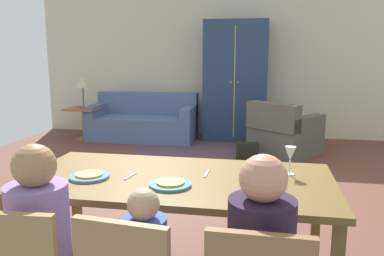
% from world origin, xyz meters
% --- Properties ---
extents(ground_plane, '(7.15, 6.11, 0.02)m').
position_xyz_m(ground_plane, '(0.00, 0.45, -0.01)').
color(ground_plane, brown).
extents(back_wall, '(7.15, 0.10, 2.70)m').
position_xyz_m(back_wall, '(0.00, 3.56, 1.35)').
color(back_wall, beige).
rests_on(back_wall, ground_plane).
extents(dining_table, '(1.95, 0.96, 0.76)m').
position_xyz_m(dining_table, '(0.21, -1.54, 0.69)').
color(dining_table, brown).
rests_on(dining_table, ground_plane).
extents(plate_near_man, '(0.25, 0.25, 0.02)m').
position_xyz_m(plate_near_man, '(-0.33, -1.66, 0.77)').
color(plate_near_man, '#4F79A8').
rests_on(plate_near_man, dining_table).
extents(pizza_near_man, '(0.17, 0.17, 0.01)m').
position_xyz_m(pizza_near_man, '(-0.33, -1.66, 0.78)').
color(pizza_near_man, gold).
rests_on(pizza_near_man, plate_near_man).
extents(plate_near_child, '(0.25, 0.25, 0.02)m').
position_xyz_m(plate_near_child, '(0.21, -1.72, 0.77)').
color(plate_near_child, teal).
rests_on(plate_near_child, dining_table).
extents(pizza_near_child, '(0.17, 0.17, 0.01)m').
position_xyz_m(pizza_near_child, '(0.21, -1.72, 0.78)').
color(pizza_near_child, '#E6A64F').
rests_on(pizza_near_child, plate_near_child).
extents(plate_near_woman, '(0.25, 0.25, 0.02)m').
position_xyz_m(plate_near_woman, '(0.75, -1.64, 0.77)').
color(plate_near_woman, teal).
rests_on(plate_near_woman, dining_table).
extents(wine_glass, '(0.07, 0.07, 0.19)m').
position_xyz_m(wine_glass, '(0.91, -1.36, 0.89)').
color(wine_glass, silver).
rests_on(wine_glass, dining_table).
extents(fork, '(0.04, 0.15, 0.01)m').
position_xyz_m(fork, '(-0.08, -1.59, 0.76)').
color(fork, silver).
rests_on(fork, dining_table).
extents(knife, '(0.02, 0.17, 0.01)m').
position_xyz_m(knife, '(0.39, -1.44, 0.76)').
color(knife, silver).
rests_on(knife, dining_table).
extents(area_rug, '(2.60, 1.80, 0.01)m').
position_xyz_m(area_rug, '(0.04, 2.04, 0.00)').
color(area_rug, '#503B45').
rests_on(area_rug, ground_plane).
extents(couch, '(1.89, 0.86, 0.82)m').
position_xyz_m(couch, '(-1.41, 2.90, 0.30)').
color(couch, '#4F6290').
rests_on(couch, ground_plane).
extents(armchair, '(1.20, 1.20, 0.82)m').
position_xyz_m(armchair, '(1.04, 2.20, 0.32)').
color(armchair, '#555047').
rests_on(armchair, ground_plane).
extents(armoire, '(1.10, 0.59, 2.10)m').
position_xyz_m(armoire, '(0.22, 3.17, 1.05)').
color(armoire, navy).
rests_on(armoire, ground_plane).
extents(side_table, '(0.56, 0.56, 0.58)m').
position_xyz_m(side_table, '(-2.43, 2.64, 0.38)').
color(side_table, '#97552B').
rests_on(side_table, ground_plane).
extents(table_lamp, '(0.26, 0.26, 0.54)m').
position_xyz_m(table_lamp, '(-2.43, 2.64, 1.01)').
color(table_lamp, '#514F40').
rests_on(table_lamp, side_table).
extents(handbag, '(0.32, 0.16, 0.26)m').
position_xyz_m(handbag, '(0.52, 1.74, 0.13)').
color(handbag, black).
rests_on(handbag, ground_plane).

